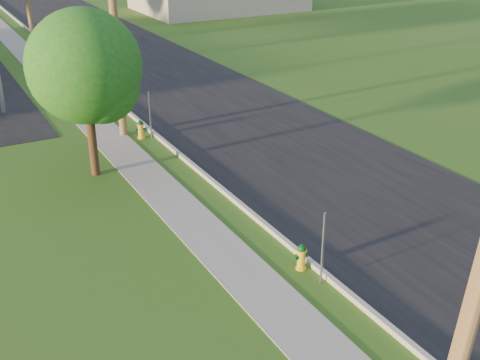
# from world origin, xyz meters

# --- Properties ---
(road) EXTENTS (8.00, 120.00, 0.02)m
(road) POSITION_xyz_m (4.50, 10.00, 0.01)
(road) COLOR black
(road) RESTS_ON ground
(curb) EXTENTS (0.15, 120.00, 0.15)m
(curb) POSITION_xyz_m (0.50, 10.00, 0.07)
(curb) COLOR #A6A397
(curb) RESTS_ON ground
(sidewalk) EXTENTS (1.50, 120.00, 0.03)m
(sidewalk) POSITION_xyz_m (-1.25, 10.00, 0.01)
(sidewalk) COLOR gray
(sidewalk) RESTS_ON ground
(utility_pole_mid) EXTENTS (1.40, 0.32, 9.80)m
(utility_pole_mid) POSITION_xyz_m (-0.60, 17.00, 4.95)
(utility_pole_mid) COLOR brown
(utility_pole_mid) RESTS_ON ground
(sign_post_near) EXTENTS (0.05, 0.04, 2.00)m
(sign_post_near) POSITION_xyz_m (0.25, 4.20, 1.00)
(sign_post_near) COLOR gray
(sign_post_near) RESTS_ON ground
(sign_post_mid) EXTENTS (0.05, 0.04, 2.00)m
(sign_post_mid) POSITION_xyz_m (0.25, 16.00, 1.00)
(sign_post_mid) COLOR gray
(sign_post_mid) RESTS_ON ground
(sign_post_far) EXTENTS (0.05, 0.04, 2.00)m
(sign_post_far) POSITION_xyz_m (0.25, 28.20, 1.00)
(sign_post_far) COLOR gray
(sign_post_far) RESTS_ON ground
(tree_verge) EXTENTS (3.83, 3.83, 5.80)m
(tree_verge) POSITION_xyz_m (-2.69, 13.53, 3.73)
(tree_verge) COLOR #312011
(tree_verge) RESTS_ON ground
(hydrant_near) EXTENTS (0.39, 0.35, 0.75)m
(hydrant_near) POSITION_xyz_m (0.17, 4.98, 0.37)
(hydrant_near) COLOR gold
(hydrant_near) RESTS_ON ground
(hydrant_mid) EXTENTS (0.41, 0.37, 0.80)m
(hydrant_mid) POSITION_xyz_m (-0.09, 16.27, 0.39)
(hydrant_mid) COLOR gold
(hydrant_mid) RESTS_ON ground
(hydrant_far) EXTENTS (0.38, 0.34, 0.73)m
(hydrant_far) POSITION_xyz_m (0.06, 29.31, 0.36)
(hydrant_far) COLOR #FFCB00
(hydrant_far) RESTS_ON ground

